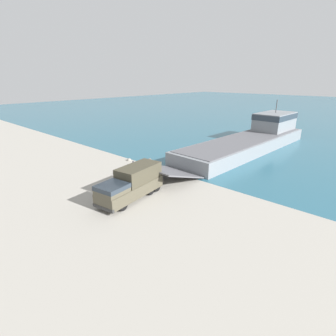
{
  "coord_description": "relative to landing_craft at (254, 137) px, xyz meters",
  "views": [
    {
      "loc": [
        20.41,
        -16.83,
        11.51
      ],
      "look_at": [
        1.46,
        4.09,
        1.81
      ],
      "focal_mm": 28.0,
      "sensor_mm": 36.0,
      "label": 1
    }
  ],
  "objects": [
    {
      "name": "shoreline_rock_b",
      "position": [
        -10.13,
        -19.7,
        -1.87
      ],
      "size": [
        0.69,
        0.69,
        0.69
      ],
      "primitive_type": "sphere",
      "color": "gray",
      "rests_on": "ground_plane"
    },
    {
      "name": "military_truck",
      "position": [
        -0.05,
        -27.71,
        -0.29
      ],
      "size": [
        3.58,
        7.91,
        3.12
      ],
      "rotation": [
        0.0,
        0.0,
        -1.42
      ],
      "color": "#4C4738",
      "rests_on": "ground_plane"
    },
    {
      "name": "soldier_on_ramp",
      "position": [
        -2.33,
        -26.13,
        -0.88
      ],
      "size": [
        0.5,
        0.4,
        1.71
      ],
      "rotation": [
        0.0,
        0.0,
        5.15
      ],
      "color": "#566042",
      "rests_on": "ground_plane"
    },
    {
      "name": "shoreline_rock_a",
      "position": [
        -7.83,
        -17.7,
        -1.87
      ],
      "size": [
        0.7,
        0.7,
        0.7
      ],
      "primitive_type": "sphere",
      "color": "#66605B",
      "rests_on": "ground_plane"
    },
    {
      "name": "mooring_bollard",
      "position": [
        -7.9,
        -20.79,
        -1.51
      ],
      "size": [
        0.25,
        0.25,
        0.66
      ],
      "color": "#333338",
      "rests_on": "ground_plane"
    },
    {
      "name": "landing_craft",
      "position": [
        0.0,
        0.0,
        0.0
      ],
      "size": [
        8.42,
        37.18,
        7.73
      ],
      "rotation": [
        0.0,
        0.0,
        -0.04
      ],
      "color": "gray",
      "rests_on": "ground_plane"
    },
    {
      "name": "water_surface",
      "position": [
        -1.53,
        70.85,
        -1.86
      ],
      "size": [
        240.0,
        180.0,
        0.01
      ],
      "primitive_type": "cube",
      "color": "#285B70",
      "rests_on": "ground_plane"
    },
    {
      "name": "ground_plane",
      "position": [
        -1.53,
        -26.33,
        -1.87
      ],
      "size": [
        240.0,
        240.0,
        0.0
      ],
      "primitive_type": "plane",
      "color": "#9E998E"
    }
  ]
}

